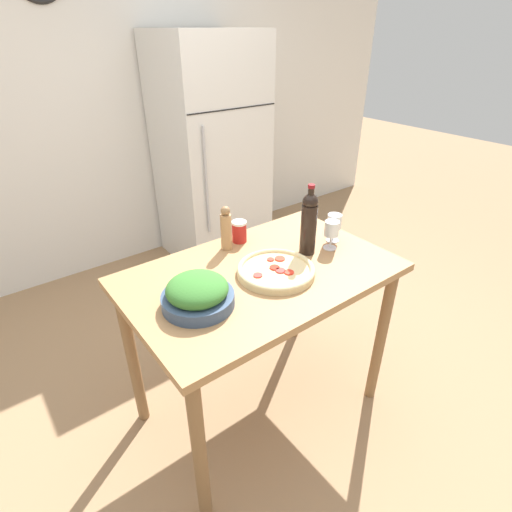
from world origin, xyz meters
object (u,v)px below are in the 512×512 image
pepper_mill (226,229)px  homemade_pizza (276,270)px  wine_bottle (309,222)px  wine_glass_near (332,230)px  salad_bowl (198,293)px  refrigerator (211,153)px  wine_glass_far (334,223)px  salt_canister (239,231)px

pepper_mill → homemade_pizza: 0.34m
wine_bottle → wine_glass_near: wine_bottle is taller
wine_bottle → salad_bowl: (-0.64, -0.05, -0.10)m
refrigerator → wine_bottle: refrigerator is taller
wine_glass_far → wine_glass_near: bearing=-145.9°
wine_bottle → salad_bowl: 0.65m
refrigerator → wine_glass_far: bearing=-100.6°
pepper_mill → wine_glass_far: bearing=-28.5°
wine_glass_near → wine_glass_far: size_ratio=1.00×
wine_glass_far → homemade_pizza: size_ratio=0.42×
pepper_mill → salt_canister: pepper_mill is taller
wine_glass_near → wine_glass_far: (0.07, 0.05, -0.00)m
wine_bottle → wine_glass_far: size_ratio=2.37×
wine_bottle → wine_glass_near: 0.14m
wine_glass_far → salad_bowl: 0.83m
pepper_mill → salad_bowl: pepper_mill is taller
salad_bowl → homemade_pizza: salad_bowl is taller
refrigerator → salad_bowl: refrigerator is taller
salad_bowl → homemade_pizza: bearing=-1.1°
refrigerator → wine_glass_far: (-0.31, -1.67, 0.07)m
wine_glass_near → salad_bowl: size_ratio=0.51×
wine_glass_far → salt_canister: (-0.38, 0.29, -0.04)m
wine_glass_near → wine_glass_far: bearing=34.1°
wine_bottle → salt_canister: (-0.19, 0.29, -0.10)m
salad_bowl → homemade_pizza: size_ratio=0.83×
refrigerator → wine_glass_near: refrigerator is taller
refrigerator → wine_glass_near: (-0.38, -1.72, 0.07)m
wine_bottle → homemade_pizza: (-0.24, -0.06, -0.14)m
wine_bottle → homemade_pizza: wine_bottle is taller
wine_glass_near → salt_canister: bearing=133.3°
salad_bowl → salt_canister: bearing=37.8°
wine_glass_far → homemade_pizza: bearing=-171.4°
refrigerator → pepper_mill: refrigerator is taller
refrigerator → salad_bowl: bearing=-123.3°
wine_bottle → salad_bowl: wine_bottle is taller
homemade_pizza → pepper_mill: bearing=97.8°
wine_glass_far → salt_canister: 0.48m
homemade_pizza → salad_bowl: bearing=178.9°
refrigerator → salt_canister: refrigerator is taller
wine_glass_near → salt_canister: 0.46m
wine_glass_far → pepper_mill: 0.54m
refrigerator → salt_canister: bearing=-116.6°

